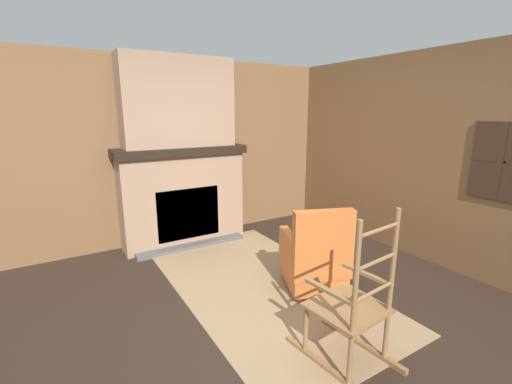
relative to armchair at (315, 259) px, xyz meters
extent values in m
plane|color=#2D2119|center=(0.14, -0.69, -0.35)|extent=(14.00, 14.00, 0.00)
cube|color=brown|center=(-2.31, -0.69, 0.94)|extent=(0.06, 5.44, 2.59)
cube|color=brown|center=(0.14, 1.76, 0.94)|extent=(5.44, 0.06, 2.59)
cube|color=#382619|center=(0.88, 1.71, 1.01)|extent=(0.65, 0.02, 0.81)
cube|color=silver|center=(0.88, 1.72, 1.01)|extent=(0.61, 0.01, 0.77)
cube|color=#382619|center=(0.88, 1.71, 1.01)|extent=(0.02, 0.02, 0.77)
cube|color=#382619|center=(0.88, 1.71, 1.01)|extent=(0.61, 0.02, 0.02)
cube|color=#9E7A60|center=(-2.06, -0.69, 0.29)|extent=(0.44, 1.70, 1.28)
cube|color=black|center=(-1.88, -0.69, 0.12)|extent=(0.08, 0.89, 0.71)
cube|color=#565451|center=(-1.76, -0.69, -0.32)|extent=(0.16, 1.53, 0.06)
cube|color=black|center=(-2.06, -0.69, 0.98)|extent=(0.54, 1.80, 0.11)
cube|color=#9E7A60|center=(-2.06, -0.69, 1.63)|extent=(0.38, 1.50, 1.19)
cube|color=#997A56|center=(-0.38, -0.43, -0.35)|extent=(3.10, 1.68, 0.01)
cube|color=#C6662D|center=(-0.04, 0.02, -0.17)|extent=(0.78, 0.75, 0.24)
cube|color=#C6662D|center=(-0.04, 0.02, -0.02)|extent=(0.82, 0.79, 0.18)
cube|color=#C6662D|center=(0.20, -0.08, 0.33)|extent=(0.33, 0.60, 0.53)
cube|color=#C6662D|center=(-0.15, -0.21, 0.17)|extent=(0.57, 0.30, 0.20)
cube|color=#C6662D|center=(0.03, 0.26, 0.17)|extent=(0.57, 0.30, 0.20)
cylinder|color=#332319|center=(-0.37, -0.11, -0.32)|extent=(0.06, 0.06, 0.06)
cylinder|color=#332319|center=(-0.19, 0.33, -0.32)|extent=(0.06, 0.06, 0.06)
cylinder|color=#332319|center=(0.11, -0.30, -0.32)|extent=(0.06, 0.06, 0.06)
cylinder|color=#332319|center=(0.29, 0.15, -0.32)|extent=(0.06, 0.06, 0.06)
cube|color=olive|center=(0.94, -0.69, -0.33)|extent=(0.80, 0.12, 0.04)
cube|color=olive|center=(0.89, -0.27, -0.33)|extent=(0.80, 0.12, 0.04)
cylinder|color=olive|center=(0.73, -0.71, -0.12)|extent=(0.04, 0.04, 0.38)
cylinder|color=olive|center=(0.69, -0.29, -0.12)|extent=(0.04, 0.04, 0.38)
cylinder|color=olive|center=(1.15, -0.67, -0.12)|extent=(0.04, 0.04, 0.38)
cylinder|color=olive|center=(1.10, -0.25, -0.12)|extent=(0.04, 0.04, 0.38)
cube|color=olive|center=(0.92, -0.48, 0.08)|extent=(0.54, 0.55, 0.02)
cylinder|color=olive|center=(1.15, -0.67, 0.47)|extent=(0.04, 0.04, 0.80)
cylinder|color=olive|center=(1.10, -0.25, 0.47)|extent=(0.04, 0.04, 0.80)
cylinder|color=olive|center=(1.12, -0.46, 0.31)|extent=(0.07, 0.41, 0.03)
cylinder|color=olive|center=(1.12, -0.46, 0.53)|extent=(0.07, 0.41, 0.03)
cylinder|color=olive|center=(1.12, -0.46, 0.76)|extent=(0.07, 0.41, 0.03)
cube|color=olive|center=(0.94, -0.69, 0.29)|extent=(0.45, 0.09, 0.02)
cube|color=olive|center=(0.89, -0.27, 0.29)|extent=(0.45, 0.09, 0.02)
cylinder|color=brown|center=(-1.06, 0.72, -0.28)|extent=(0.20, 0.44, 0.14)
cylinder|color=brown|center=(-0.92, 0.74, -0.28)|extent=(0.20, 0.44, 0.14)
cylinder|color=brown|center=(-0.77, 0.76, -0.28)|extent=(0.20, 0.44, 0.14)
cylinder|color=brown|center=(-0.99, 0.73, -0.16)|extent=(0.20, 0.44, 0.14)
cylinder|color=brown|center=(-0.85, 0.75, -0.16)|extent=(0.20, 0.44, 0.14)
ellipsoid|color=#47708E|center=(-2.10, -1.18, 1.09)|extent=(0.12, 0.12, 0.11)
cylinder|color=white|center=(-2.10, -1.18, 1.24)|extent=(0.07, 0.07, 0.20)
cube|color=brown|center=(-2.10, -0.21, 1.11)|extent=(0.14, 0.22, 0.16)
cube|color=silver|center=(-2.03, -0.21, 1.12)|extent=(0.01, 0.04, 0.02)
camera|label=1|loc=(2.52, -2.25, 1.52)|focal=24.00mm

